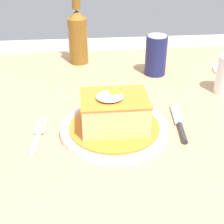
% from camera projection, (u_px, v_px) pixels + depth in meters
% --- Properties ---
extents(dining_table, '(1.31, 0.86, 0.76)m').
position_uv_depth(dining_table, '(110.00, 140.00, 0.90)').
color(dining_table, '#A87F56').
rests_on(dining_table, ground_plane).
extents(main_plate, '(0.25, 0.25, 0.02)m').
position_uv_depth(main_plate, '(113.00, 128.00, 0.73)').
color(main_plate, white).
rests_on(main_plate, dining_table).
extents(sandwich_meal, '(0.21, 0.21, 0.10)m').
position_uv_depth(sandwich_meal, '(113.00, 114.00, 0.71)').
color(sandwich_meal, '#C66B23').
rests_on(sandwich_meal, main_plate).
extents(fork, '(0.03, 0.14, 0.01)m').
position_uv_depth(fork, '(37.00, 138.00, 0.71)').
color(fork, silver).
rests_on(fork, dining_table).
extents(knife, '(0.03, 0.17, 0.01)m').
position_uv_depth(knife, '(181.00, 127.00, 0.74)').
color(knife, '#262628').
rests_on(knife, dining_table).
extents(soda_can, '(0.07, 0.07, 0.12)m').
position_uv_depth(soda_can, '(156.00, 55.00, 0.99)').
color(soda_can, '#191E51').
rests_on(soda_can, dining_table).
extents(beer_bottle_amber, '(0.06, 0.06, 0.27)m').
position_uv_depth(beer_bottle_amber, '(78.00, 34.00, 1.06)').
color(beer_bottle_amber, brown).
rests_on(beer_bottle_amber, dining_table).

